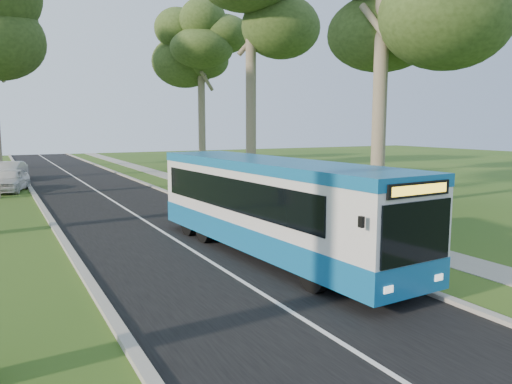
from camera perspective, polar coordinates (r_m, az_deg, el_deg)
ground at (r=15.91m, az=7.53°, el=-6.93°), size 120.00×120.00×0.00m
road at (r=23.51m, az=-14.05°, el=-2.29°), size 7.00×100.00×0.02m
kerb_east at (r=24.55m, az=-6.10°, el=-1.56°), size 0.25×100.00×0.12m
kerb_west at (r=22.94m, az=-22.57°, el=-2.78°), size 0.25×100.00×0.12m
centre_line at (r=23.51m, az=-14.05°, el=-2.26°), size 0.12×100.00×0.00m
footpath at (r=25.81m, az=0.09°, el=-1.18°), size 1.50×100.00×0.02m
bus at (r=15.21m, az=1.82°, el=-1.67°), size 3.06×11.25×2.95m
bus_stop_sign at (r=17.27m, az=4.87°, el=-0.34°), size 0.13×0.36×2.55m
bus_shelter at (r=16.21m, az=12.45°, el=-0.13°), size 2.22×3.31×2.61m
litter_bin at (r=21.52m, az=2.55°, el=-1.76°), size 0.52×0.52×0.91m
car_white at (r=33.39m, az=-26.32°, el=1.23°), size 2.70×4.35×1.38m
car_silver at (r=40.00m, az=-26.27°, el=2.16°), size 2.61×4.34×1.35m
tree_east_d at (r=46.18m, az=-6.32°, el=15.34°), size 5.20×5.20×13.69m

